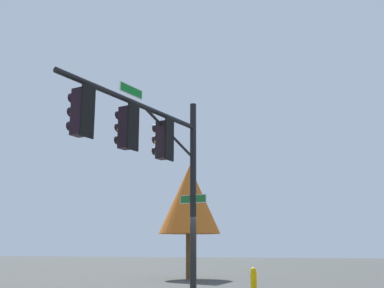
# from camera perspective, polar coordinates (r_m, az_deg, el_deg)

# --- Properties ---
(signal_pole_assembly) EXTENTS (5.81, 2.25, 6.14)m
(signal_pole_assembly) POSITION_cam_1_polar(r_m,az_deg,el_deg) (12.92, -5.28, -0.67)
(signal_pole_assembly) COLOR black
(signal_pole_assembly) RESTS_ON ground_plane
(fire_hydrant) EXTENTS (0.33, 0.24, 0.83)m
(fire_hydrant) POSITION_cam_1_polar(r_m,az_deg,el_deg) (18.75, 7.50, -15.93)
(fire_hydrant) COLOR #E4B304
(fire_hydrant) RESTS_ON ground_plane
(tree_near) EXTENTS (3.22, 3.22, 5.84)m
(tree_near) POSITION_cam_1_polar(r_m,az_deg,el_deg) (24.82, -0.31, -6.78)
(tree_near) COLOR brown
(tree_near) RESTS_ON ground_plane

